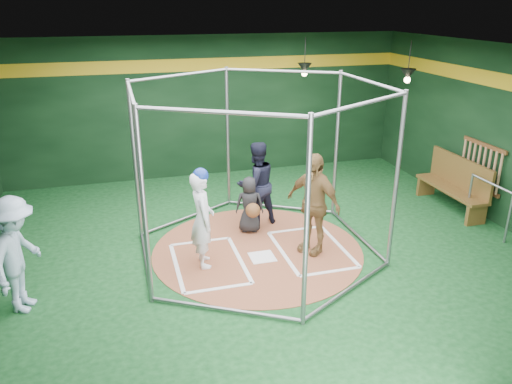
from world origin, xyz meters
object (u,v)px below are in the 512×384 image
object	(u,v)px
visitor_leopard	(313,204)
dugout_bench	(455,183)
batter_figure	(202,218)
umpire	(256,184)

from	to	relation	value
visitor_leopard	dugout_bench	size ratio (longest dim) A/B	0.94
batter_figure	visitor_leopard	world-z (taller)	visitor_leopard
umpire	batter_figure	bearing A→B (deg)	31.31
visitor_leopard	umpire	distance (m)	1.55
batter_figure	umpire	distance (m)	1.90
visitor_leopard	batter_figure	bearing A→B (deg)	-125.03
batter_figure	umpire	world-z (taller)	batter_figure
batter_figure	visitor_leopard	size ratio (longest dim) A/B	0.95
visitor_leopard	umpire	bearing A→B (deg)	170.45
batter_figure	visitor_leopard	distance (m)	1.96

